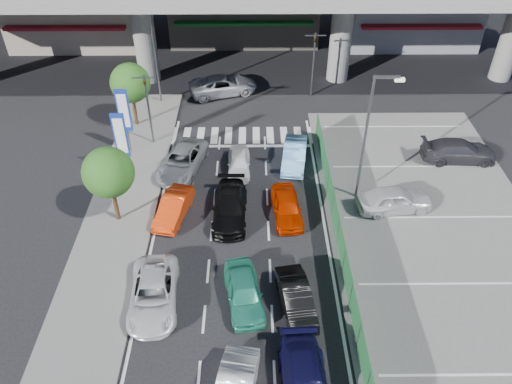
{
  "coord_description": "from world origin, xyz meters",
  "views": [
    {
      "loc": [
        0.71,
        -17.47,
        19.3
      ],
      "look_at": [
        0.9,
        3.59,
        2.34
      ],
      "focal_mm": 35.0,
      "sensor_mm": 36.0,
      "label": 1
    }
  ],
  "objects_px": {
    "sedan_black_mid": "(230,207)",
    "traffic_cone": "(341,230)",
    "street_lamp_right": "(369,130)",
    "parked_sedan_white": "(394,199)",
    "signboard_far": "(124,112)",
    "tree_far": "(130,83)",
    "traffic_light_left": "(146,93)",
    "sedan_white_mid_left": "(153,294)",
    "parked_sedan_dgrey": "(459,151)",
    "signboard_near": "(121,137)",
    "taxi_orange_right": "(287,207)",
    "sedan_white_front_mid": "(239,163)",
    "tree_near": "(108,173)",
    "taxi_teal_mid": "(244,292)",
    "hatch_black_mid_right": "(296,298)",
    "wagon_silver_front_left": "(182,161)",
    "kei_truck_front_right": "(295,155)",
    "traffic_light_right": "(314,49)",
    "street_lamp_left": "(156,44)",
    "taxi_orange_left": "(174,208)",
    "crossing_wagon_silver": "(223,85)"
  },
  "relations": [
    {
      "from": "taxi_teal_mid",
      "to": "taxi_orange_left",
      "type": "xyz_separation_m",
      "value": [
        -4.1,
        6.27,
        -0.06
      ]
    },
    {
      "from": "tree_near",
      "to": "taxi_teal_mid",
      "type": "height_order",
      "value": "tree_near"
    },
    {
      "from": "signboard_near",
      "to": "kei_truck_front_right",
      "type": "relative_size",
      "value": 1.12
    },
    {
      "from": "signboard_near",
      "to": "street_lamp_right",
      "type": "bearing_deg",
      "value": -7.9
    },
    {
      "from": "signboard_near",
      "to": "wagon_silver_front_left",
      "type": "xyz_separation_m",
      "value": [
        3.38,
        0.89,
        -2.37
      ]
    },
    {
      "from": "parked_sedan_dgrey",
      "to": "traffic_cone",
      "type": "bearing_deg",
      "value": 130.74
    },
    {
      "from": "taxi_orange_left",
      "to": "parked_sedan_white",
      "type": "bearing_deg",
      "value": 14.47
    },
    {
      "from": "parked_sedan_dgrey",
      "to": "signboard_near",
      "type": "bearing_deg",
      "value": 96.11
    },
    {
      "from": "taxi_teal_mid",
      "to": "hatch_black_mid_right",
      "type": "distance_m",
      "value": 2.49
    },
    {
      "from": "tree_near",
      "to": "parked_sedan_white",
      "type": "bearing_deg",
      "value": 2.65
    },
    {
      "from": "traffic_light_left",
      "to": "sedan_white_mid_left",
      "type": "distance_m",
      "value": 14.55
    },
    {
      "from": "signboard_far",
      "to": "tree_far",
      "type": "xyz_separation_m",
      "value": [
        -0.2,
        3.51,
        0.32
      ]
    },
    {
      "from": "street_lamp_right",
      "to": "parked_sedan_white",
      "type": "xyz_separation_m",
      "value": [
        1.79,
        -1.26,
        -3.97
      ]
    },
    {
      "from": "hatch_black_mid_right",
      "to": "taxi_orange_left",
      "type": "xyz_separation_m",
      "value": [
        -6.57,
        6.61,
        0.0
      ]
    },
    {
      "from": "sedan_black_mid",
      "to": "taxi_orange_right",
      "type": "distance_m",
      "value": 3.28
    },
    {
      "from": "parked_sedan_white",
      "to": "parked_sedan_dgrey",
      "type": "xyz_separation_m",
      "value": [
        5.41,
        5.02,
        -0.03
      ]
    },
    {
      "from": "signboard_near",
      "to": "kei_truck_front_right",
      "type": "xyz_separation_m",
      "value": [
        10.68,
        1.54,
        -2.37
      ]
    },
    {
      "from": "sedan_white_front_mid",
      "to": "parked_sedan_dgrey",
      "type": "bearing_deg",
      "value": 3.02
    },
    {
      "from": "wagon_silver_front_left",
      "to": "sedan_white_front_mid",
      "type": "distance_m",
      "value": 3.66
    },
    {
      "from": "taxi_orange_left",
      "to": "sedan_black_mid",
      "type": "distance_m",
      "value": 3.23
    },
    {
      "from": "sedan_black_mid",
      "to": "traffic_cone",
      "type": "bearing_deg",
      "value": -14.41
    },
    {
      "from": "signboard_far",
      "to": "traffic_cone",
      "type": "relative_size",
      "value": 6.55
    },
    {
      "from": "traffic_light_right",
      "to": "wagon_silver_front_left",
      "type": "distance_m",
      "value": 14.13
    },
    {
      "from": "sedan_black_mid",
      "to": "kei_truck_front_right",
      "type": "xyz_separation_m",
      "value": [
        4.08,
        5.27,
        0.0
      ]
    },
    {
      "from": "traffic_light_right",
      "to": "wagon_silver_front_left",
      "type": "relative_size",
      "value": 1.05
    },
    {
      "from": "sedan_white_mid_left",
      "to": "traffic_light_left",
      "type": "bearing_deg",
      "value": 94.55
    },
    {
      "from": "signboard_far",
      "to": "hatch_black_mid_right",
      "type": "bearing_deg",
      "value": -52.11
    },
    {
      "from": "signboard_far",
      "to": "taxi_orange_left",
      "type": "bearing_deg",
      "value": -60.52
    },
    {
      "from": "signboard_near",
      "to": "sedan_white_mid_left",
      "type": "distance_m",
      "value": 10.77
    },
    {
      "from": "kei_truck_front_right",
      "to": "parked_sedan_dgrey",
      "type": "bearing_deg",
      "value": 9.23
    },
    {
      "from": "crossing_wagon_silver",
      "to": "traffic_cone",
      "type": "relative_size",
      "value": 7.58
    },
    {
      "from": "street_lamp_left",
      "to": "crossing_wagon_silver",
      "type": "distance_m",
      "value": 6.32
    },
    {
      "from": "taxi_orange_right",
      "to": "wagon_silver_front_left",
      "type": "xyz_separation_m",
      "value": [
        -6.51,
        4.59,
        0.02
      ]
    },
    {
      "from": "crossing_wagon_silver",
      "to": "traffic_cone",
      "type": "xyz_separation_m",
      "value": [
        7.23,
        -16.8,
        -0.34
      ]
    },
    {
      "from": "taxi_teal_mid",
      "to": "taxi_orange_right",
      "type": "distance_m",
      "value": 6.69
    },
    {
      "from": "traffic_light_right",
      "to": "street_lamp_left",
      "type": "xyz_separation_m",
      "value": [
        -11.83,
        -1.0,
        0.83
      ]
    },
    {
      "from": "tree_far",
      "to": "taxi_teal_mid",
      "type": "xyz_separation_m",
      "value": [
        8.07,
        -16.45,
        -2.7
      ]
    },
    {
      "from": "tree_near",
      "to": "crossing_wagon_silver",
      "type": "bearing_deg",
      "value": 70.76
    },
    {
      "from": "street_lamp_right",
      "to": "wagon_silver_front_left",
      "type": "height_order",
      "value": "street_lamp_right"
    },
    {
      "from": "traffic_light_right",
      "to": "parked_sedan_dgrey",
      "type": "bearing_deg",
      "value": -46.17
    },
    {
      "from": "taxi_teal_mid",
      "to": "wagon_silver_front_left",
      "type": "xyz_separation_m",
      "value": [
        -4.1,
        10.83,
        0.0
      ]
    },
    {
      "from": "tree_far",
      "to": "taxi_orange_right",
      "type": "relative_size",
      "value": 1.22
    },
    {
      "from": "sedan_white_front_mid",
      "to": "traffic_cone",
      "type": "relative_size",
      "value": 4.97
    },
    {
      "from": "signboard_far",
      "to": "sedan_white_mid_left",
      "type": "distance_m",
      "value": 13.7
    },
    {
      "from": "traffic_light_left",
      "to": "taxi_orange_left",
      "type": "height_order",
      "value": "traffic_light_left"
    },
    {
      "from": "taxi_orange_left",
      "to": "wagon_silver_front_left",
      "type": "distance_m",
      "value": 4.57
    },
    {
      "from": "signboard_far",
      "to": "taxi_orange_right",
      "type": "xyz_separation_m",
      "value": [
        10.28,
        -6.7,
        -2.39
      ]
    },
    {
      "from": "taxi_orange_left",
      "to": "parked_sedan_dgrey",
      "type": "bearing_deg",
      "value": 29.23
    },
    {
      "from": "traffic_light_left",
      "to": "signboard_far",
      "type": "relative_size",
      "value": 1.11
    },
    {
      "from": "street_lamp_right",
      "to": "signboard_far",
      "type": "height_order",
      "value": "street_lamp_right"
    }
  ]
}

